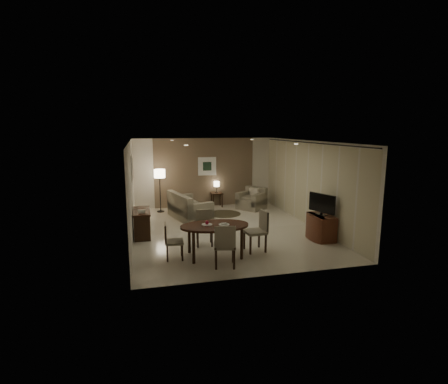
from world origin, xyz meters
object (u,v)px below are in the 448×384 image
object	(u,v)px
console_desk	(142,223)
tv_cabinet	(321,227)
sofa	(190,206)
chair_right	(255,231)
side_table	(217,200)
dining_table	(215,240)
chair_left	(174,241)
chair_near	(225,245)
armchair	(251,198)
chair_far	(204,228)
floor_lamp	(160,191)

from	to	relation	value
console_desk	tv_cabinet	xyz separation A→B (m)	(4.89, -1.50, -0.03)
sofa	chair_right	bearing A→B (deg)	-177.69
sofa	side_table	world-z (taller)	sofa
dining_table	chair_left	xyz separation A→B (m)	(-0.98, 0.03, 0.04)
chair_near	armchair	size ratio (longest dim) A/B	1.08
console_desk	chair_right	distance (m)	3.41
chair_left	tv_cabinet	bearing A→B (deg)	-79.08
chair_far	chair_right	world-z (taller)	chair_right
chair_near	chair_right	distance (m)	1.26
dining_table	side_table	bearing A→B (deg)	77.11
dining_table	chair_near	distance (m)	0.69
console_desk	dining_table	world-z (taller)	dining_table
chair_right	floor_lamp	size ratio (longest dim) A/B	0.65
dining_table	chair_right	size ratio (longest dim) A/B	1.62
dining_table	side_table	world-z (taller)	dining_table
tv_cabinet	chair_right	distance (m)	2.18
chair_right	chair_left	bearing A→B (deg)	-92.63
tv_cabinet	sofa	size ratio (longest dim) A/B	0.48
console_desk	side_table	world-z (taller)	console_desk
chair_near	side_table	bearing A→B (deg)	-89.27
console_desk	armchair	world-z (taller)	armchair
tv_cabinet	chair_left	bearing A→B (deg)	-172.41
chair_left	armchair	size ratio (longest dim) A/B	0.94
tv_cabinet	side_table	distance (m)	5.12
dining_table	chair_far	xyz separation A→B (m)	(-0.10, 0.86, 0.07)
chair_far	side_table	bearing A→B (deg)	80.13
armchair	floor_lamp	distance (m)	3.48
tv_cabinet	dining_table	distance (m)	3.24
sofa	side_table	size ratio (longest dim) A/B	3.35
tv_cabinet	floor_lamp	size ratio (longest dim) A/B	0.56
armchair	floor_lamp	world-z (taller)	floor_lamp
dining_table	floor_lamp	size ratio (longest dim) A/B	1.05
dining_table	side_table	size ratio (longest dim) A/B	2.95
console_desk	chair_left	bearing A→B (deg)	-70.40
chair_far	chair_right	distance (m)	1.38
armchair	side_table	bearing A→B (deg)	-159.11
chair_near	side_table	size ratio (longest dim) A/B	1.77
tv_cabinet	floor_lamp	bearing A→B (deg)	133.83
dining_table	chair_left	world-z (taller)	chair_left
chair_left	chair_right	size ratio (longest dim) A/B	0.84
chair_far	armchair	size ratio (longest dim) A/B	1.00
tv_cabinet	sofa	distance (m)	4.54
chair_right	floor_lamp	xyz separation A→B (m)	(-2.07, 4.84, 0.28)
chair_left	chair_right	xyz separation A→B (m)	(2.04, 0.08, 0.08)
chair_far	side_table	distance (m)	4.65
dining_table	floor_lamp	bearing A→B (deg)	101.51
console_desk	side_table	bearing A→B (deg)	47.83
dining_table	console_desk	bearing A→B (deg)	129.26
chair_left	dining_table	bearing A→B (deg)	-88.69
chair_far	chair_right	bearing A→B (deg)	-25.96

